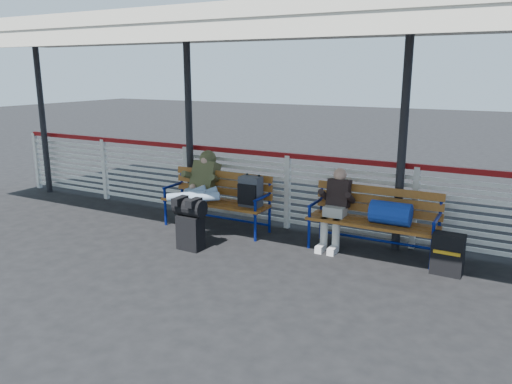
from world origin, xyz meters
The scene contains 9 objects.
ground centered at (0.00, 0.00, 0.00)m, with size 60.00×60.00×0.00m, color black.
fence centered at (0.00, 1.90, 0.66)m, with size 12.08×0.08×1.24m.
canopy centered at (0.00, 0.87, 3.04)m, with size 12.60×3.60×3.16m.
luggage_stack centered at (-0.79, 0.32, 0.41)m, with size 0.46×0.27×0.75m.
bench_left centered at (-0.78, 1.35, 0.60)m, with size 1.80×0.56×0.94m.
bench_right centered at (1.65, 1.44, 0.58)m, with size 1.80×0.56×0.92m.
traveler_man centered at (-1.13, 1.01, 0.68)m, with size 0.93×1.63×0.77m.
companion_person centered at (0.99, 1.42, 0.60)m, with size 0.32×0.66×1.15m.
suitcase_side centered at (2.59, 1.13, 0.27)m, with size 0.39×0.24×0.53m.
Camera 1 is at (3.29, -5.20, 2.51)m, focal length 35.00 mm.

